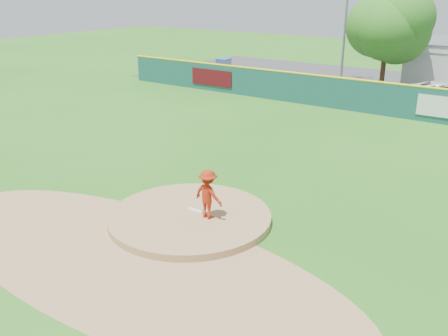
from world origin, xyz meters
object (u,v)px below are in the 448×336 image
Objects in this scene: pitcher at (208,194)px; deciduous_tree at (387,29)px; light_pole_left at (347,4)px; playground_slide at (223,68)px.

deciduous_tree reaches higher than pitcher.
light_pole_left is (-4.00, 2.00, 1.50)m from deciduous_tree.
deciduous_tree is (13.22, 1.68, 3.76)m from playground_slide.
pitcher is 28.09m from playground_slide.
pitcher is 0.15× the size of light_pole_left.
deciduous_tree is at bearing -79.06° from pitcher.
pitcher reaches higher than playground_slide.
light_pole_left is at bearing -71.23° from pitcher.
pitcher is 25.22m from deciduous_tree.
deciduous_tree is 0.67× the size of light_pole_left.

